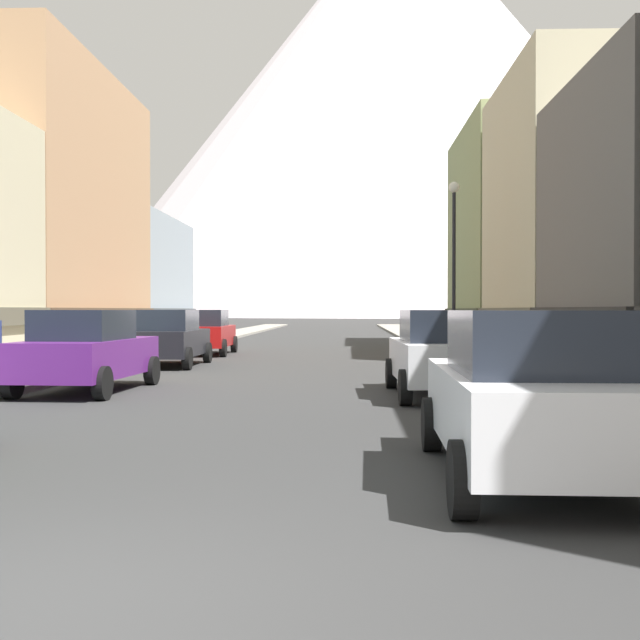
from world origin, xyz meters
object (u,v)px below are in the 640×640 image
object	(u,v)px
car_left_2	(169,338)
car_right_1	(442,353)
car_left_1	(87,350)
car_right_0	(534,395)
potted_plant_2	(532,351)
car_left_3	(205,332)
streetlamp_right	(454,243)

from	to	relation	value
car_left_2	car_right_1	bearing A→B (deg)	-48.15
car_left_1	car_right_1	distance (m)	7.63
car_right_0	car_right_1	size ratio (longest dim) A/B	1.00
car_left_2	potted_plant_2	world-z (taller)	car_left_2
car_left_1	car_right_0	size ratio (longest dim) A/B	1.01
car_left_1	potted_plant_2	world-z (taller)	car_left_1
car_right_0	car_right_1	distance (m)	8.11
car_left_3	car_right_0	world-z (taller)	same
car_left_2	car_left_3	distance (m)	6.48
car_left_3	streetlamp_right	size ratio (longest dim) A/B	0.76
car_right_1	streetlamp_right	distance (m)	10.65
car_left_1	car_right_0	world-z (taller)	same
car_left_1	potted_plant_2	size ratio (longest dim) A/B	5.04
car_right_0	car_left_1	bearing A→B (deg)	130.97
car_left_3	car_right_1	world-z (taller)	same
car_right_0	potted_plant_2	size ratio (longest dim) A/B	4.99
car_left_2	streetlamp_right	bearing A→B (deg)	9.85
car_left_3	car_right_1	distance (m)	16.79
car_left_2	car_right_0	size ratio (longest dim) A/B	0.99
car_left_1	streetlamp_right	size ratio (longest dim) A/B	0.77
car_left_1	car_right_1	world-z (taller)	same
car_left_2	potted_plant_2	distance (m)	11.07
car_left_2	car_right_0	distance (m)	18.26
car_right_0	car_left_2	bearing A→B (deg)	114.60
car_right_1	potted_plant_2	size ratio (longest dim) A/B	4.99
car_right_0	car_left_3	bearing A→B (deg)	108.22
car_left_1	streetlamp_right	xyz separation A→B (m)	(9.15, 9.44, 3.09)
car_left_2	car_left_3	bearing A→B (deg)	89.99
car_right_0	potted_plant_2	bearing A→B (deg)	77.29
car_left_3	car_right_0	size ratio (longest dim) A/B	1.00
car_left_2	potted_plant_2	bearing A→B (deg)	-12.58
car_left_2	streetlamp_right	distance (m)	9.79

